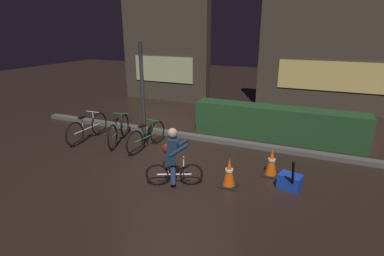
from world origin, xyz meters
The scene contains 14 objects.
ground_plane centered at (0.00, 0.00, 0.00)m, with size 40.00×40.00×0.00m, color black.
sidewalk_curb centered at (0.00, 2.20, 0.06)m, with size 12.00×0.24×0.12m, color #56544F.
hedge_row centered at (1.80, 3.10, 0.48)m, with size 4.80×0.70×0.97m, color #214723.
storefront_left centered at (-3.59, 6.50, 2.49)m, with size 4.01×0.54×5.00m.
storefront_right centered at (3.20, 7.20, 2.38)m, with size 5.60×0.54×4.79m.
street_post centered at (-1.49, 1.20, 1.39)m, with size 0.10×0.10×2.79m, color #2D2D33.
parked_bike_leftmost centered at (-3.22, 0.89, 0.36)m, with size 0.46×1.71×0.79m.
parked_bike_left_mid centered at (-2.25, 1.06, 0.36)m, with size 0.59×1.66×0.79m.
parked_bike_center_left centered at (-1.30, 0.99, 0.34)m, with size 0.46×1.60×0.74m.
traffic_cone_near centered at (1.33, -0.10, 0.30)m, with size 0.36×0.36×0.63m.
traffic_cone_far centered at (2.05, 0.73, 0.32)m, with size 0.36×0.36×0.65m.
blue_crate centered at (2.49, 0.30, 0.15)m, with size 0.44×0.32×0.30m, color #193DB7.
cyclist centered at (0.24, -0.50, 0.63)m, with size 1.10×0.56×1.25m.
closed_umbrella centered at (2.55, 0.05, 0.40)m, with size 0.05×0.05×0.85m, color black.
Camera 1 is at (2.79, -5.44, 3.09)m, focal length 27.88 mm.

